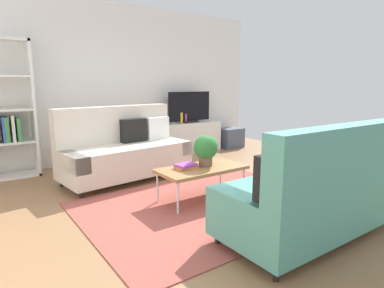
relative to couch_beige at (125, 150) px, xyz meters
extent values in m
plane|color=#936B47|center=(0.39, -1.39, -0.45)|extent=(7.68, 7.68, 0.00)
cube|color=white|center=(0.39, 1.41, 1.00)|extent=(6.40, 0.12, 2.90)
cube|color=#9E4C42|center=(0.34, -1.62, -0.44)|extent=(2.90, 2.20, 0.01)
cube|color=beige|center=(-0.01, -0.07, -0.13)|extent=(1.98, 1.06, 0.44)
cube|color=beige|center=(-0.05, 0.24, 0.37)|extent=(1.91, 0.42, 0.56)
cube|color=beige|center=(0.84, 0.03, -0.02)|extent=(0.30, 0.86, 0.22)
cube|color=beige|center=(-0.85, -0.17, -0.02)|extent=(0.30, 0.86, 0.22)
cylinder|color=black|center=(0.89, -0.31, -0.40)|extent=(0.05, 0.05, 0.10)
cylinder|color=black|center=(-0.83, -0.51, -0.40)|extent=(0.05, 0.05, 0.10)
cylinder|color=black|center=(0.82, 0.37, -0.40)|extent=(0.05, 0.05, 0.10)
cylinder|color=black|center=(-0.91, 0.16, -0.40)|extent=(0.05, 0.05, 0.10)
cube|color=white|center=(0.64, 0.14, 0.27)|extent=(0.41, 0.19, 0.36)
cube|color=black|center=(0.19, 0.09, 0.27)|extent=(0.41, 0.19, 0.36)
cube|color=teal|center=(0.69, -2.77, -0.13)|extent=(1.91, 0.85, 0.44)
cube|color=teal|center=(0.69, -3.09, 0.37)|extent=(1.90, 0.21, 0.56)
cube|color=teal|center=(-0.16, -2.77, -0.02)|extent=(0.21, 0.84, 0.22)
cube|color=teal|center=(1.54, -2.78, -0.02)|extent=(0.21, 0.84, 0.22)
cylinder|color=black|center=(-0.18, -2.43, -0.40)|extent=(0.05, 0.05, 0.10)
cylinder|color=black|center=(1.56, -2.44, -0.40)|extent=(0.05, 0.05, 0.10)
cylinder|color=black|center=(-0.18, -3.11, -0.40)|extent=(0.05, 0.05, 0.10)
cube|color=black|center=(0.02, -2.91, 0.27)|extent=(0.40, 0.14, 0.36)
cube|color=#3359B2|center=(0.47, -2.91, 0.27)|extent=(0.40, 0.14, 0.36)
cube|color=#9E7042|center=(0.39, -1.42, -0.05)|extent=(1.10, 0.56, 0.04)
cylinder|color=silver|center=(-0.11, -1.19, -0.26)|extent=(0.02, 0.02, 0.38)
cylinder|color=silver|center=(0.89, -1.19, -0.26)|extent=(0.02, 0.02, 0.38)
cylinder|color=silver|center=(-0.11, -1.65, -0.26)|extent=(0.02, 0.02, 0.38)
cylinder|color=silver|center=(0.89, -1.65, -0.26)|extent=(0.02, 0.02, 0.38)
cube|color=silver|center=(1.92, 1.07, -0.13)|extent=(1.40, 0.44, 0.64)
cube|color=black|center=(1.92, 1.05, 0.21)|extent=(0.36, 0.20, 0.04)
cube|color=black|center=(1.92, 1.05, 0.53)|extent=(1.00, 0.05, 0.60)
cube|color=white|center=(-1.05, 1.09, 0.60)|extent=(0.04, 0.36, 2.10)
cube|color=white|center=(-1.58, 1.09, -0.43)|extent=(1.10, 0.36, 0.04)
cube|color=#3359B2|center=(-1.49, 1.09, 0.31)|extent=(0.03, 0.29, 0.39)
cube|color=#3F8C4C|center=(-1.45, 1.09, 0.31)|extent=(0.05, 0.29, 0.38)
cube|color=silver|center=(-1.36, 1.09, 0.32)|extent=(0.04, 0.29, 0.40)
cube|color=#3F8C4C|center=(-1.29, 1.09, 0.30)|extent=(0.05, 0.29, 0.36)
cube|color=#4C5666|center=(3.02, 0.97, -0.23)|extent=(0.52, 0.40, 0.44)
cylinder|color=brown|center=(0.47, -1.39, 0.03)|extent=(0.17, 0.17, 0.12)
sphere|color=#2D7233|center=(0.47, -1.39, 0.21)|extent=(0.30, 0.30, 0.30)
cube|color=orange|center=(0.20, -1.36, -0.01)|extent=(0.25, 0.19, 0.03)
cube|color=purple|center=(0.20, -1.36, 0.02)|extent=(0.26, 0.21, 0.03)
cylinder|color=#B24C4C|center=(1.34, 1.12, 0.28)|extent=(0.14, 0.14, 0.17)
cylinder|color=silver|center=(1.53, 1.12, 0.28)|extent=(0.11, 0.11, 0.18)
cylinder|color=gold|center=(1.70, 1.03, 0.30)|extent=(0.06, 0.06, 0.22)
cylinder|color=purple|center=(1.81, 1.03, 0.29)|extent=(0.05, 0.05, 0.19)
camera|label=1|loc=(-1.94, -4.52, 0.99)|focal=30.24mm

